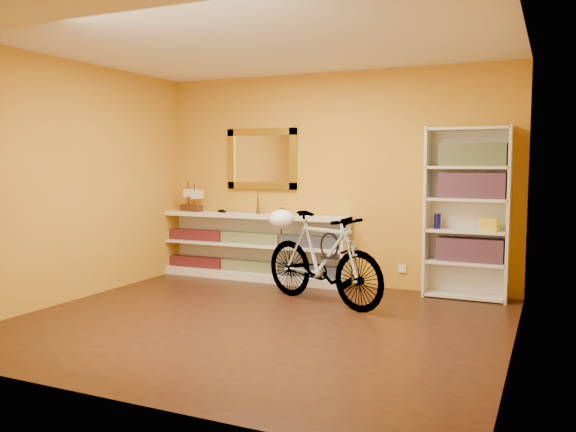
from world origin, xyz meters
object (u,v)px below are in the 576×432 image
at_px(console_unit, 251,246).
at_px(bicycle, 322,258).
at_px(bookcase, 467,213).
at_px(helmet, 281,219).

xyz_separation_m(console_unit, bicycle, (1.32, -0.88, 0.07)).
height_order(console_unit, bookcase, bookcase).
relative_size(bookcase, helmet, 6.47).
xyz_separation_m(bookcase, helmet, (-1.94, -0.67, -0.08)).
bearing_deg(console_unit, bicycle, -33.80).
xyz_separation_m(console_unit, helmet, (0.73, -0.65, 0.44)).
height_order(bookcase, helmet, bookcase).
height_order(bookcase, bicycle, bookcase).
bearing_deg(bookcase, bicycle, -145.89).
xyz_separation_m(console_unit, bookcase, (2.66, 0.03, 0.52)).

